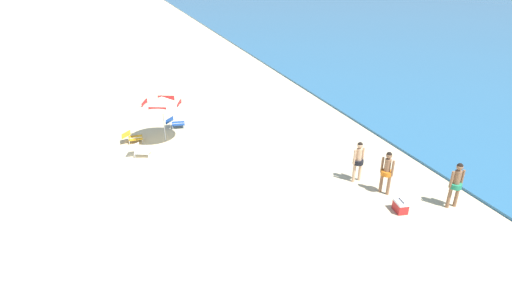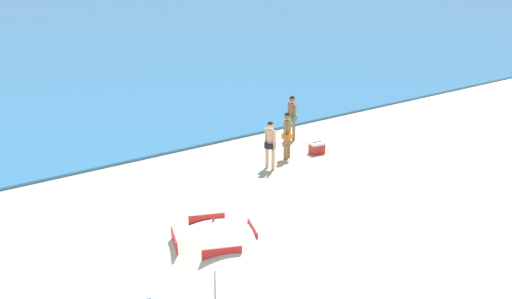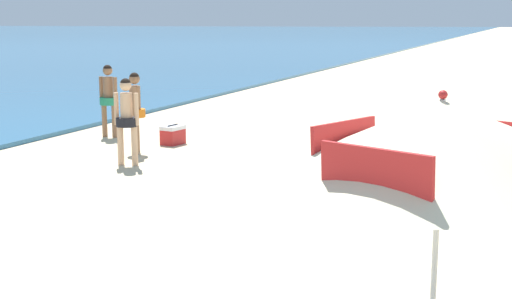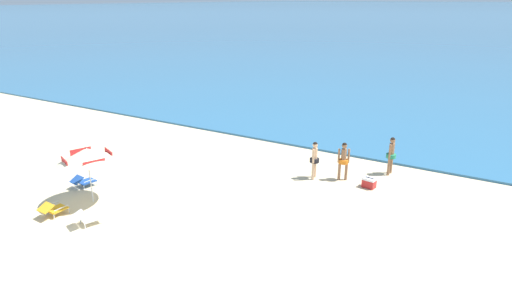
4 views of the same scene
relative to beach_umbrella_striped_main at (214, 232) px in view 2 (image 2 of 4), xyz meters
The scene contains 5 objects.
beach_umbrella_striped_main is the anchor object (origin of this frame).
person_standing_near_shore 9.79m from the beach_umbrella_striped_main, 42.14° to the left, with size 0.44×0.39×1.60m.
person_standing_beside 11.97m from the beach_umbrella_striped_main, 42.86° to the left, with size 0.40×0.48×1.63m.
person_wading_in 8.70m from the beach_umbrella_striped_main, 44.70° to the left, with size 0.39×0.47×1.58m.
cooler_box 10.64m from the beach_umbrella_striped_main, 37.03° to the left, with size 0.54×0.43×0.43m.
Camera 2 is at (-9.43, -7.28, 7.35)m, focal length 46.63 mm.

